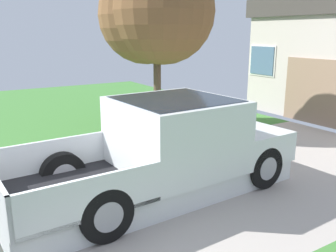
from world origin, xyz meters
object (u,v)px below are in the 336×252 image
(handbag, at_px, (150,156))
(person_with_hat, at_px, (163,122))
(front_yard_tree, at_px, (154,13))
(pickup_truck, at_px, (172,150))

(handbag, bearing_deg, person_with_hat, 89.51)
(handbag, xyz_separation_m, front_yard_tree, (-2.78, 1.70, 3.26))
(person_with_hat, distance_m, handbag, 0.81)
(pickup_truck, bearing_deg, front_yard_tree, 151.38)
(pickup_truck, xyz_separation_m, front_yard_tree, (-4.27, 2.07, 2.65))
(pickup_truck, distance_m, handbag, 1.66)
(pickup_truck, relative_size, person_with_hat, 3.31)
(handbag, bearing_deg, pickup_truck, -13.81)
(person_with_hat, distance_m, front_yard_tree, 4.00)
(person_with_hat, xyz_separation_m, front_yard_tree, (-2.78, 1.36, 2.53))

